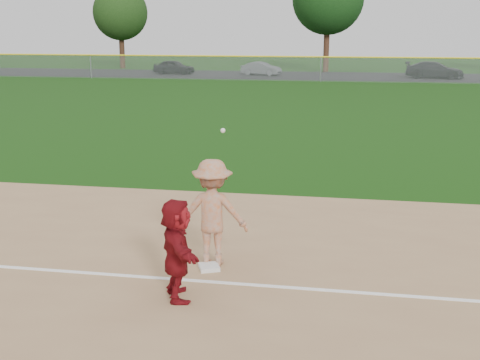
% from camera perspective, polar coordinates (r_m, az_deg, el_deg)
% --- Properties ---
extents(ground, '(160.00, 160.00, 0.00)m').
position_cam_1_polar(ground, '(11.42, -1.31, -8.18)').
color(ground, '#133C0B').
rests_on(ground, ground).
extents(foul_line, '(60.00, 0.10, 0.01)m').
position_cam_1_polar(foul_line, '(10.69, -2.15, -9.67)').
color(foul_line, white).
rests_on(foul_line, infield_dirt).
extents(parking_asphalt, '(120.00, 10.00, 0.01)m').
position_cam_1_polar(parking_asphalt, '(56.56, 7.91, 9.76)').
color(parking_asphalt, black).
rests_on(parking_asphalt, ground).
extents(first_base, '(0.46, 0.46, 0.08)m').
position_cam_1_polar(first_base, '(11.24, -2.94, -8.25)').
color(first_base, silver).
rests_on(first_base, infield_dirt).
extents(base_runner, '(1.09, 1.65, 1.71)m').
position_cam_1_polar(base_runner, '(9.86, -6.01, -6.54)').
color(base_runner, maroon).
rests_on(base_runner, infield_dirt).
extents(car_left, '(4.11, 2.17, 1.33)m').
position_cam_1_polar(car_left, '(58.51, -6.27, 10.61)').
color(car_left, black).
rests_on(car_left, parking_asphalt).
extents(car_mid, '(3.89, 2.12, 1.21)m').
position_cam_1_polar(car_mid, '(56.72, 2.02, 10.51)').
color(car_mid, slate).
rests_on(car_mid, parking_asphalt).
extents(car_right, '(5.21, 2.82, 1.43)m').
position_cam_1_polar(car_right, '(55.85, 17.96, 9.89)').
color(car_right, black).
rests_on(car_right, parking_asphalt).
extents(first_base_play, '(1.35, 0.84, 2.58)m').
position_cam_1_polar(first_base_play, '(11.18, -2.61, -3.09)').
color(first_base_play, '#97979A').
rests_on(first_base_play, infield_dirt).
extents(outfield_fence, '(110.00, 0.12, 110.00)m').
position_cam_1_polar(outfield_fence, '(50.45, 7.71, 11.45)').
color(outfield_fence, '#999EA0').
rests_on(outfield_fence, ground).
extents(tree_1, '(5.80, 5.80, 8.75)m').
position_cam_1_polar(tree_1, '(67.78, -11.29, 15.28)').
color(tree_1, '#351F13').
rests_on(tree_1, ground).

